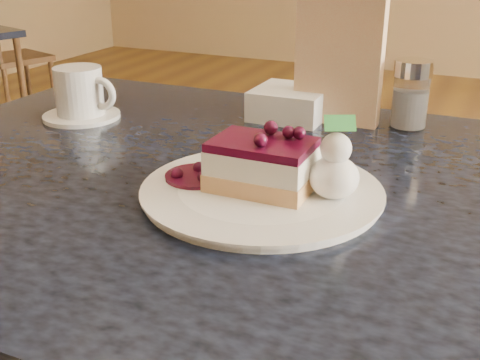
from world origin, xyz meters
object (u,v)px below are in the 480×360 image
at_px(dessert_plate, 262,192).
at_px(cheesecake_slice, 262,165).
at_px(main_table, 275,236).
at_px(coffee_set, 81,96).

xyz_separation_m(dessert_plate, cheesecake_slice, (-0.00, 0.00, 0.04)).
relative_size(main_table, cheesecake_slice, 10.00).
bearing_deg(coffee_set, cheesecake_slice, -23.62).
distance_m(dessert_plate, cheesecake_slice, 0.04).
height_order(main_table, dessert_plate, dessert_plate).
height_order(dessert_plate, coffee_set, coffee_set).
bearing_deg(dessert_plate, coffee_set, 156.38).
xyz_separation_m(dessert_plate, coffee_set, (-0.45, 0.20, 0.04)).
bearing_deg(dessert_plate, cheesecake_slice, 153.43).
relative_size(dessert_plate, cheesecake_slice, 2.35).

